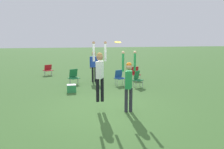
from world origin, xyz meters
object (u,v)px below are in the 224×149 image
at_px(cooler_box, 72,88).
at_px(camping_chair_2, 74,76).
at_px(camping_chair_3, 135,73).
at_px(person_defending, 129,80).
at_px(camping_chair_1, 119,76).
at_px(frisbee, 118,42).
at_px(camping_chair_4, 48,69).
at_px(person_spectator_near, 94,63).
at_px(person_jumping, 100,70).
at_px(camping_chair_0, 137,78).

bearing_deg(cooler_box, camping_chair_2, 82.31).
bearing_deg(camping_chair_3, person_defending, 67.41).
bearing_deg(camping_chair_1, frisbee, 48.85).
relative_size(camping_chair_3, camping_chair_4, 1.04).
distance_m(camping_chair_3, person_spectator_near, 2.73).
bearing_deg(camping_chair_1, cooler_box, -3.66).
height_order(frisbee, camping_chair_3, frisbee).
bearing_deg(person_jumping, frisbee, -77.74).
bearing_deg(frisbee, camping_chair_0, 58.81).
relative_size(person_defending, camping_chair_3, 2.56).
bearing_deg(camping_chair_2, frisbee, 72.93).
bearing_deg(person_jumping, cooler_box, 42.72).
distance_m(person_jumping, person_defending, 1.11).
height_order(frisbee, camping_chair_1, frisbee).
height_order(person_defending, frisbee, frisbee).
bearing_deg(person_defending, person_spectator_near, -150.32).
bearing_deg(camping_chair_3, frisbee, 63.44).
bearing_deg(person_spectator_near, person_defending, -85.26).
height_order(camping_chair_3, cooler_box, camping_chair_3).
bearing_deg(cooler_box, person_defending, -62.90).
distance_m(camping_chair_1, camping_chair_2, 2.66).
xyz_separation_m(camping_chair_1, camping_chair_2, (-2.49, 0.94, -0.02)).
distance_m(person_jumping, frisbee, 1.19).
xyz_separation_m(camping_chair_0, camping_chair_3, (0.58, 1.91, -0.02)).
distance_m(camping_chair_1, person_spectator_near, 1.91).
xyz_separation_m(camping_chair_1, camping_chair_4, (-4.04, 4.59, -0.07)).
distance_m(frisbee, camping_chair_2, 5.64).
height_order(person_jumping, person_spectator_near, person_jumping).
height_order(person_jumping, camping_chair_2, person_jumping).
bearing_deg(camping_chair_0, camping_chair_4, -84.56).
relative_size(camping_chair_0, cooler_box, 2.02).
xyz_separation_m(camping_chair_0, person_spectator_near, (-2.06, 2.00, 0.64)).
bearing_deg(frisbee, person_spectator_near, 89.38).
relative_size(camping_chair_0, camping_chair_3, 1.03).
xyz_separation_m(frisbee, camping_chair_3, (2.70, 5.42, -2.01)).
bearing_deg(person_defending, camping_chair_4, -134.28).
bearing_deg(person_jumping, person_defending, -90.00).
bearing_deg(person_jumping, camping_chair_1, 1.69).
height_order(camping_chair_0, person_spectator_near, person_spectator_near).
height_order(camping_chair_3, camping_chair_4, camping_chair_3).
bearing_deg(camping_chair_0, person_spectator_near, -81.31).
xyz_separation_m(person_defending, camping_chair_1, (0.97, 4.52, -0.67)).
distance_m(person_jumping, camping_chair_1, 4.57).
xyz_separation_m(person_defending, camping_chair_3, (2.38, 5.73, -0.68)).
height_order(person_defending, camping_chair_3, person_defending).
relative_size(person_defending, camping_chair_1, 2.55).
distance_m(camping_chair_0, camping_chair_1, 1.08).
bearing_deg(camping_chair_2, cooler_box, 52.08).
relative_size(camping_chair_4, cooler_box, 1.88).
xyz_separation_m(person_spectator_near, cooler_box, (-1.52, -2.33, -0.96)).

